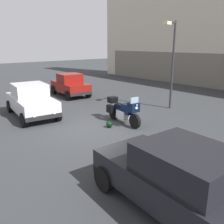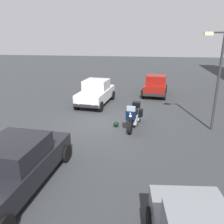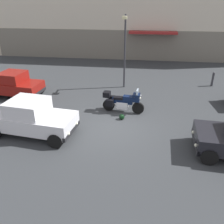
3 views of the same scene
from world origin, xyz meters
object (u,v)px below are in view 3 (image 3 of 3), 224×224
(car_hatchback_near, at_px, (32,118))
(car_compact_side, at_px, (14,85))
(streetlamp_curbside, at_px, (125,45))
(helmet, at_px, (122,117))
(bollard_curbside, at_px, (213,79))
(motorcycle, at_px, (122,101))

(car_hatchback_near, bearing_deg, car_compact_side, 133.57)
(car_compact_side, xyz_separation_m, streetlamp_curbside, (6.63, 2.42, 2.10))
(helmet, distance_m, car_hatchback_near, 4.36)
(bollard_curbside, bearing_deg, streetlamp_curbside, -169.24)
(helmet, bearing_deg, motorcycle, 93.59)
(motorcycle, height_order, bollard_curbside, motorcycle)
(motorcycle, relative_size, streetlamp_curbside, 0.48)
(car_hatchback_near, relative_size, bollard_curbside, 3.95)
(car_compact_side, xyz_separation_m, bollard_curbside, (12.75, 3.58, -0.23))
(motorcycle, distance_m, car_compact_side, 7.00)
(car_hatchback_near, distance_m, streetlamp_curbside, 7.69)
(bollard_curbside, bearing_deg, car_hatchback_near, -141.81)
(bollard_curbside, bearing_deg, motorcycle, -140.23)
(helmet, xyz_separation_m, streetlamp_curbside, (-0.29, 4.61, 2.73))
(car_hatchback_near, height_order, bollard_curbside, car_hatchback_near)
(bollard_curbside, bearing_deg, helmet, -135.28)
(bollard_curbside, bearing_deg, car_compact_side, -164.32)
(streetlamp_curbside, bearing_deg, helmet, -86.36)
(motorcycle, xyz_separation_m, car_hatchback_near, (-3.83, -2.74, 0.19))
(motorcycle, distance_m, streetlamp_curbside, 4.36)
(motorcycle, height_order, streetlamp_curbside, streetlamp_curbside)
(motorcycle, xyz_separation_m, bollard_curbside, (5.88, 4.89, -0.09))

